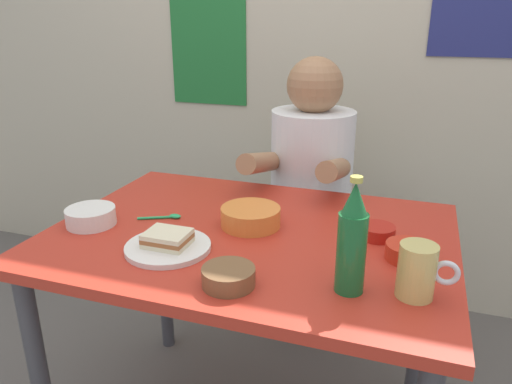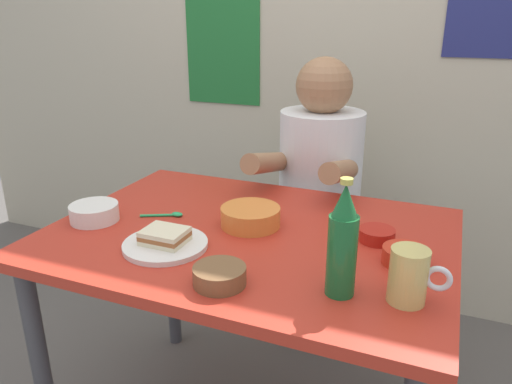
% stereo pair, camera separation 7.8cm
% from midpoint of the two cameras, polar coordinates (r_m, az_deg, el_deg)
% --- Properties ---
extents(wall_back, '(4.40, 0.09, 2.60)m').
position_cam_midpoint_polar(wall_back, '(2.24, 7.75, 19.67)').
color(wall_back, '#BCB299').
rests_on(wall_back, ground).
extents(dining_table, '(1.10, 0.80, 0.74)m').
position_cam_midpoint_polar(dining_table, '(1.40, -2.28, -8.17)').
color(dining_table, '#B72D1E').
rests_on(dining_table, ground).
extents(stool, '(0.34, 0.34, 0.45)m').
position_cam_midpoint_polar(stool, '(2.06, 5.04, -7.78)').
color(stool, '#4C4C51').
rests_on(stool, ground).
extents(person_seated, '(0.33, 0.56, 0.72)m').
position_cam_midpoint_polar(person_seated, '(1.89, 5.34, 3.31)').
color(person_seated, white).
rests_on(person_seated, stool).
extents(plate_orange, '(0.22, 0.22, 0.01)m').
position_cam_midpoint_polar(plate_orange, '(1.28, -12.04, -6.38)').
color(plate_orange, silver).
rests_on(plate_orange, dining_table).
extents(sandwich, '(0.11, 0.09, 0.04)m').
position_cam_midpoint_polar(sandwich, '(1.27, -12.12, -5.36)').
color(sandwich, beige).
rests_on(sandwich, plate_orange).
extents(beer_mug, '(0.13, 0.08, 0.12)m').
position_cam_midpoint_polar(beer_mug, '(1.07, 16.52, -8.93)').
color(beer_mug, '#D1BC66').
rests_on(beer_mug, dining_table).
extents(beer_bottle, '(0.06, 0.06, 0.26)m').
position_cam_midpoint_polar(beer_bottle, '(1.04, 9.11, -5.74)').
color(beer_bottle, '#19602D').
rests_on(beer_bottle, dining_table).
extents(sambal_bowl_red, '(0.10, 0.10, 0.03)m').
position_cam_midpoint_polar(sambal_bowl_red, '(1.34, 12.45, -4.54)').
color(sambal_bowl_red, '#B21E14').
rests_on(sambal_bowl_red, dining_table).
extents(soup_bowl_orange, '(0.17, 0.17, 0.05)m').
position_cam_midpoint_polar(soup_bowl_orange, '(1.38, -2.26, -2.84)').
color(soup_bowl_orange, orange).
rests_on(soup_bowl_orange, dining_table).
extents(condiment_bowl_brown, '(0.12, 0.12, 0.04)m').
position_cam_midpoint_polar(condiment_bowl_brown, '(1.09, -5.33, -9.81)').
color(condiment_bowl_brown, brown).
rests_on(condiment_bowl_brown, dining_table).
extents(sauce_bowl_chili, '(0.11, 0.11, 0.04)m').
position_cam_midpoint_polar(sauce_bowl_chili, '(1.24, 15.73, -6.72)').
color(sauce_bowl_chili, red).
rests_on(sauce_bowl_chili, dining_table).
extents(rice_bowl_white, '(0.14, 0.14, 0.05)m').
position_cam_midpoint_polar(rice_bowl_white, '(1.48, -20.29, -2.63)').
color(rice_bowl_white, silver).
rests_on(rice_bowl_white, dining_table).
extents(spoon, '(0.12, 0.06, 0.01)m').
position_cam_midpoint_polar(spoon, '(1.47, -11.86, -2.88)').
color(spoon, '#26A559').
rests_on(spoon, dining_table).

